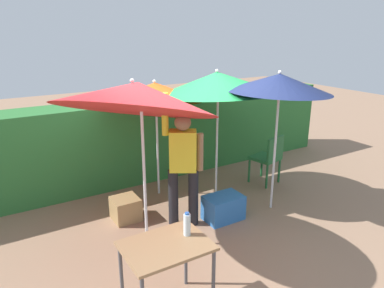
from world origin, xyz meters
The scene contains 12 objects.
ground_plane centered at (0.00, 0.00, 0.00)m, with size 24.00×24.00×0.00m, color #937056.
hedge_row centered at (0.00, 2.01, 0.73)m, with size 8.00×0.70×1.46m, color #2D7033.
umbrella_rainbow centered at (-0.94, -0.04, 1.92)m, with size 2.02×1.94×2.48m.
umbrella_orange centered at (-0.12, 1.20, 1.73)m, with size 1.55×1.55×1.94m.
umbrella_yellow centered at (0.72, 0.73, 1.85)m, with size 1.95×1.97×2.11m.
umbrella_navy centered at (1.15, -0.16, 1.93)m, with size 1.49×1.48×2.11m.
person_vendor centered at (-0.26, 0.11, 0.93)m, with size 0.52×0.37×1.88m.
chair_plastic centered at (1.73, 0.56, 0.51)m, with size 0.53×0.53×0.89m.
cooler_box centered at (0.30, -0.08, 0.18)m, with size 0.55×0.37×0.36m, color #2D6BB7.
crate_cardboard centered at (-0.91, 0.66, 0.17)m, with size 0.37×0.38×0.33m, color #9E7A4C.
folding_table centered at (-1.23, -1.27, 0.67)m, with size 0.80×0.60×0.76m.
bottle_water centered at (-0.98, -1.23, 0.88)m, with size 0.07×0.07×0.24m.
Camera 1 is at (-2.52, -3.89, 2.67)m, focal length 33.95 mm.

